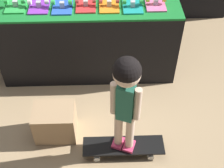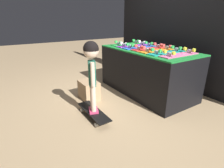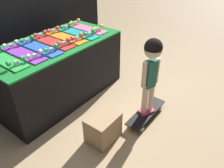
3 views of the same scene
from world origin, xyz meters
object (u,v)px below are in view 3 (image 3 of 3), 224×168
at_px(skateboard_red_on_rack, 52,41).
at_px(storage_box, 103,128).
at_px(skateboard_blue_on_rack, 39,47).
at_px(skateboard_purple_on_rack, 23,53).
at_px(skateboard_orange_on_rack, 65,36).
at_px(skateboard_pink_on_rack, 86,28).
at_px(skateboard_on_floor, 146,113).
at_px(child, 152,64).
at_px(skateboard_green_on_rack, 4,59).
at_px(skateboard_teal_on_rack, 77,32).

height_order(skateboard_red_on_rack, storage_box, skateboard_red_on_rack).
bearing_deg(skateboard_red_on_rack, skateboard_blue_on_rack, -174.19).
xyz_separation_m(skateboard_purple_on_rack, skateboard_orange_on_rack, (0.62, -0.00, 0.00)).
relative_size(skateboard_pink_on_rack, skateboard_on_floor, 1.00).
bearing_deg(storage_box, skateboard_orange_on_rack, 64.29).
bearing_deg(child, skateboard_green_on_rack, 146.93).
distance_m(skateboard_orange_on_rack, skateboard_pink_on_rack, 0.42).
relative_size(skateboard_green_on_rack, child, 0.71).
xyz_separation_m(skateboard_blue_on_rack, skateboard_red_on_rack, (0.21, 0.02, 0.00)).
relative_size(child, storage_box, 2.70).
height_order(skateboard_red_on_rack, skateboard_teal_on_rack, same).
relative_size(skateboard_red_on_rack, skateboard_pink_on_rack, 1.00).
relative_size(skateboard_blue_on_rack, skateboard_on_floor, 1.00).
height_order(skateboard_orange_on_rack, skateboard_on_floor, skateboard_orange_on_rack).
relative_size(skateboard_green_on_rack, skateboard_purple_on_rack, 1.00).
height_order(skateboard_green_on_rack, skateboard_on_floor, skateboard_green_on_rack).
relative_size(skateboard_green_on_rack, skateboard_pink_on_rack, 1.00).
height_order(skateboard_blue_on_rack, skateboard_pink_on_rack, same).
bearing_deg(skateboard_red_on_rack, skateboard_on_floor, -76.53).
bearing_deg(skateboard_blue_on_rack, child, -67.46).
distance_m(skateboard_blue_on_rack, storage_box, 1.19).
xyz_separation_m(skateboard_purple_on_rack, skateboard_pink_on_rack, (1.04, 0.01, 0.00)).
xyz_separation_m(skateboard_green_on_rack, skateboard_red_on_rack, (0.62, -0.01, 0.00)).
distance_m(skateboard_orange_on_rack, storage_box, 1.30).
relative_size(skateboard_green_on_rack, skateboard_teal_on_rack, 1.00).
height_order(skateboard_on_floor, child, child).
height_order(skateboard_purple_on_rack, child, child).
xyz_separation_m(skateboard_green_on_rack, skateboard_orange_on_rack, (0.83, -0.02, 0.00)).
xyz_separation_m(skateboard_blue_on_rack, child, (0.50, -1.21, -0.05)).
relative_size(skateboard_orange_on_rack, skateboard_on_floor, 1.00).
height_order(skateboard_green_on_rack, skateboard_pink_on_rack, same).
bearing_deg(skateboard_green_on_rack, skateboard_orange_on_rack, -1.64).
distance_m(skateboard_green_on_rack, skateboard_on_floor, 1.71).
height_order(skateboard_green_on_rack, skateboard_purple_on_rack, same).
relative_size(skateboard_purple_on_rack, skateboard_red_on_rack, 1.00).
relative_size(skateboard_red_on_rack, skateboard_on_floor, 1.00).
relative_size(skateboard_blue_on_rack, child, 0.71).
distance_m(skateboard_orange_on_rack, child, 1.23).
distance_m(skateboard_blue_on_rack, skateboard_orange_on_rack, 0.42).
bearing_deg(skateboard_pink_on_rack, skateboard_orange_on_rack, -178.31).
bearing_deg(storage_box, skateboard_teal_on_rack, 55.05).
distance_m(skateboard_on_floor, storage_box, 0.62).
relative_size(skateboard_purple_on_rack, skateboard_blue_on_rack, 1.00).
bearing_deg(storage_box, skateboard_blue_on_rack, 85.86).
bearing_deg(skateboard_on_floor, skateboard_red_on_rack, 103.47).
relative_size(skateboard_blue_on_rack, skateboard_orange_on_rack, 1.00).
bearing_deg(skateboard_blue_on_rack, skateboard_green_on_rack, 175.18).
bearing_deg(skateboard_orange_on_rack, skateboard_red_on_rack, 177.28).
bearing_deg(skateboard_teal_on_rack, skateboard_blue_on_rack, 179.39).
bearing_deg(skateboard_teal_on_rack, storage_box, -124.95).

